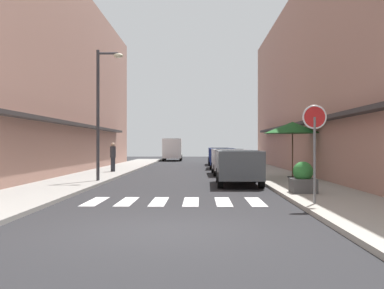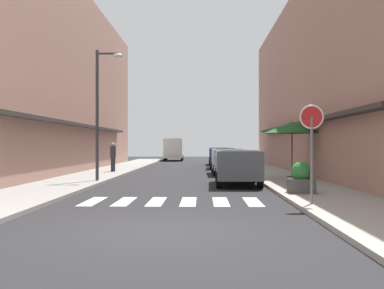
# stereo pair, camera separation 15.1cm
# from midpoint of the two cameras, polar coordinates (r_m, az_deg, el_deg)

# --- Properties ---
(ground_plane) EXTENTS (83.78, 83.78, 0.00)m
(ground_plane) POSITION_cam_midpoint_polar(r_m,az_deg,el_deg) (24.25, -0.60, -4.05)
(ground_plane) COLOR #232326
(sidewalk_left) EXTENTS (2.84, 53.31, 0.12)m
(sidewalk_left) POSITION_cam_midpoint_polar(r_m,az_deg,el_deg) (24.88, -11.80, -3.81)
(sidewalk_left) COLOR gray
(sidewalk_left) RESTS_ON ground_plane
(sidewalk_right) EXTENTS (2.84, 53.31, 0.12)m
(sidewalk_right) POSITION_cam_midpoint_polar(r_m,az_deg,el_deg) (24.56, 10.74, -3.86)
(sidewalk_right) COLOR #9E998E
(sidewalk_right) RESTS_ON ground_plane
(building_row_left) EXTENTS (5.50, 36.27, 11.11)m
(building_row_left) POSITION_cam_midpoint_polar(r_m,az_deg,el_deg) (27.12, -19.53, 8.14)
(building_row_left) COLOR #A87A6B
(building_row_left) RESTS_ON ground_plane
(building_row_right) EXTENTS (5.50, 36.27, 10.69)m
(building_row_right) POSITION_cam_midpoint_polar(r_m,az_deg,el_deg) (26.56, 18.86, 7.86)
(building_row_right) COLOR #A87A6B
(building_row_right) RESTS_ON ground_plane
(crosswalk) EXTENTS (5.20, 2.20, 0.01)m
(crosswalk) POSITION_cam_midpoint_polar(r_m,az_deg,el_deg) (13.55, -2.14, -7.18)
(crosswalk) COLOR silver
(crosswalk) RESTS_ON ground_plane
(parked_car_near) EXTENTS (1.87, 4.31, 1.47)m
(parked_car_near) POSITION_cam_midpoint_polar(r_m,az_deg,el_deg) (19.11, 5.94, -2.35)
(parked_car_near) COLOR #4C5156
(parked_car_near) RESTS_ON ground_plane
(parked_car_mid) EXTENTS (1.86, 4.28, 1.47)m
(parked_car_mid) POSITION_cam_midpoint_polar(r_m,az_deg,el_deg) (25.82, 4.74, -1.76)
(parked_car_mid) COLOR silver
(parked_car_mid) RESTS_ON ground_plane
(parked_car_far) EXTENTS (1.92, 4.35, 1.47)m
(parked_car_far) POSITION_cam_midpoint_polar(r_m,az_deg,el_deg) (32.41, 4.04, -1.41)
(parked_car_far) COLOR navy
(parked_car_far) RESTS_ON ground_plane
(parked_car_distant) EXTENTS (1.84, 4.46, 1.47)m
(parked_car_distant) POSITION_cam_midpoint_polar(r_m,az_deg,el_deg) (38.43, 3.61, -1.20)
(parked_car_distant) COLOR navy
(parked_car_distant) RESTS_ON ground_plane
(delivery_van) EXTENTS (2.10, 5.44, 2.37)m
(delivery_van) POSITION_cam_midpoint_polar(r_m,az_deg,el_deg) (48.88, -2.22, -0.39)
(delivery_van) COLOR silver
(delivery_van) RESTS_ON ground_plane
(round_street_sign) EXTENTS (0.65, 0.07, 2.64)m
(round_street_sign) POSITION_cam_midpoint_polar(r_m,az_deg,el_deg) (12.51, 15.11, 2.02)
(round_street_sign) COLOR slate
(round_street_sign) RESTS_ON sidewalk_right
(street_lamp) EXTENTS (1.19, 0.28, 5.75)m
(street_lamp) POSITION_cam_midpoint_polar(r_m,az_deg,el_deg) (20.49, -11.12, 5.32)
(street_lamp) COLOR #38383D
(street_lamp) RESTS_ON sidewalk_left
(cafe_umbrella) EXTENTS (2.73, 2.73, 2.68)m
(cafe_umbrella) POSITION_cam_midpoint_polar(r_m,az_deg,el_deg) (22.23, 12.62, 2.07)
(cafe_umbrella) COLOR #262626
(cafe_umbrella) RESTS_ON sidewalk_right
(planter_corner) EXTENTS (0.80, 0.80, 1.02)m
(planter_corner) POSITION_cam_midpoint_polar(r_m,az_deg,el_deg) (15.32, 13.81, -4.20)
(planter_corner) COLOR #4C4C4C
(planter_corner) RESTS_ON sidewalk_right
(pedestrian_walking_near) EXTENTS (0.34, 0.34, 1.71)m
(pedestrian_walking_near) POSITION_cam_midpoint_polar(r_m,az_deg,el_deg) (27.18, -9.73, -1.47)
(pedestrian_walking_near) COLOR #282B33
(pedestrian_walking_near) RESTS_ON sidewalk_left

